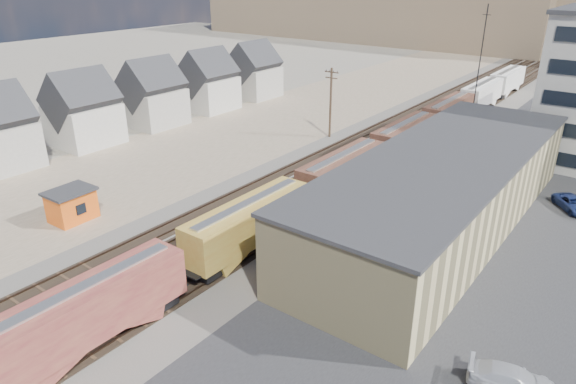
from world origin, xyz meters
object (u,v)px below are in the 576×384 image
Objects in this scene: parked_car_silver at (513,381)px; maintenance_shed at (72,205)px; utility_pole_north at (331,101)px; parked_car_blue at (573,204)px; freight_train at (376,152)px.

maintenance_shed is at bearing 79.13° from parked_car_silver.
parked_car_blue is at bearing -9.97° from utility_pole_north.
utility_pole_north is 1.96× the size of parked_car_silver.
utility_pole_north is 2.26× the size of maintenance_shed.
freight_train reaches higher than parked_car_blue.
parked_car_blue is at bearing 8.95° from freight_train.
freight_train is 34.44m from parked_car_silver.
utility_pole_north is 49.65m from parked_car_silver.
utility_pole_north is at bearing 30.40° from parked_car_silver.
maintenance_shed reaches higher than parked_car_blue.
utility_pole_north is at bearing 129.28° from parked_car_blue.
freight_train is 23.47× the size of parked_car_silver.
maintenance_shed is 40.65m from parked_car_silver.
maintenance_shed is 0.91× the size of parked_car_blue.
utility_pole_north is 33.92m from parked_car_blue.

